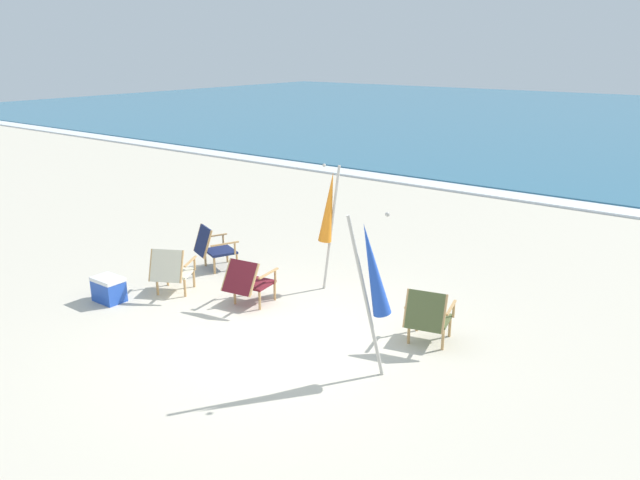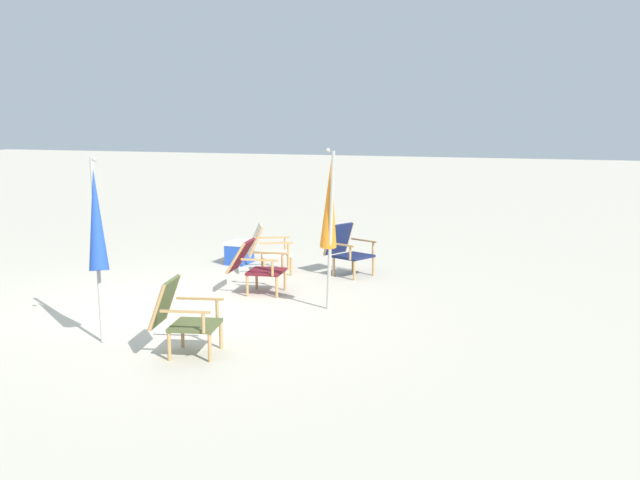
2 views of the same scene
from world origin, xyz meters
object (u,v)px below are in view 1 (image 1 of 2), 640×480
(beach_chair_front_right, at_px, (171,270))
(cooler_box, at_px, (109,289))
(beach_chair_mid_center, at_px, (248,281))
(umbrella_furled_orange, at_px, (329,208))
(beach_chair_far_center, at_px, (213,247))
(beach_chair_back_left, at_px, (428,315))
(umbrella_furled_blue, at_px, (373,271))

(beach_chair_front_right, distance_m, cooler_box, 1.01)
(beach_chair_mid_center, height_order, umbrella_furled_orange, umbrella_furled_orange)
(beach_chair_far_center, bearing_deg, beach_chair_front_right, -74.12)
(beach_chair_far_center, bearing_deg, cooler_box, -96.48)
(beach_chair_far_center, xyz_separation_m, cooler_box, (-0.23, -2.04, -0.23))
(beach_chair_front_right, relative_size, beach_chair_back_left, 1.10)
(beach_chair_mid_center, bearing_deg, cooler_box, -147.70)
(beach_chair_front_right, height_order, umbrella_furled_orange, umbrella_furled_orange)
(beach_chair_far_center, bearing_deg, beach_chair_mid_center, -26.59)
(beach_chair_front_right, height_order, beach_chair_mid_center, beach_chair_front_right)
(beach_chair_far_center, xyz_separation_m, umbrella_furled_orange, (2.23, 0.51, 0.95))
(beach_chair_back_left, height_order, umbrella_furled_blue, umbrella_furled_blue)
(beach_chair_far_center, bearing_deg, umbrella_furled_blue, -19.02)
(beach_chair_back_left, xyz_separation_m, umbrella_furled_blue, (-0.17, -1.16, 0.93))
(beach_chair_back_left, relative_size, umbrella_furled_blue, 0.39)
(beach_chair_far_center, bearing_deg, beach_chair_back_left, -4.33)
(beach_chair_mid_center, xyz_separation_m, umbrella_furled_orange, (0.56, 1.35, 0.97))
(beach_chair_back_left, distance_m, beach_chair_far_center, 4.52)
(beach_chair_mid_center, bearing_deg, umbrella_furled_blue, -13.91)
(umbrella_furled_blue, bearing_deg, beach_chair_far_center, 160.98)
(beach_chair_mid_center, xyz_separation_m, umbrella_furled_blue, (2.68, -0.66, 0.94))
(cooler_box, bearing_deg, beach_chair_far_center, 83.52)
(beach_chair_mid_center, relative_size, cooler_box, 1.74)
(beach_chair_back_left, bearing_deg, beach_chair_far_center, 175.67)
(umbrella_furled_blue, bearing_deg, beach_chair_front_right, 176.40)
(beach_chair_far_center, distance_m, umbrella_furled_blue, 4.69)
(beach_chair_front_right, xyz_separation_m, beach_chair_back_left, (4.16, 0.91, 0.00))
(beach_chair_front_right, bearing_deg, beach_chair_back_left, 12.29)
(beach_chair_mid_center, bearing_deg, umbrella_furled_orange, 67.42)
(beach_chair_front_right, height_order, cooler_box, beach_chair_front_right)
(beach_chair_front_right, height_order, beach_chair_far_center, beach_chair_far_center)
(beach_chair_mid_center, bearing_deg, beach_chair_front_right, -162.61)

